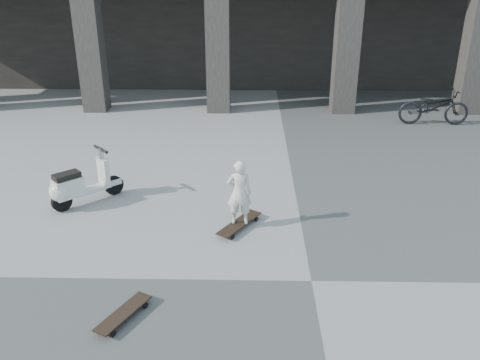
{
  "coord_description": "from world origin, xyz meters",
  "views": [
    {
      "loc": [
        -0.87,
        -5.9,
        4.12
      ],
      "look_at": [
        -1.03,
        1.98,
        0.65
      ],
      "focal_mm": 38.0,
      "sensor_mm": 36.0,
      "label": 1
    }
  ],
  "objects_px": {
    "skateboard_spare": "(123,314)",
    "scooter": "(75,187)",
    "longboard": "(239,224)",
    "bicycle": "(434,107)",
    "child": "(239,192)"
  },
  "relations": [
    {
      "from": "longboard",
      "to": "scooter",
      "type": "distance_m",
      "value": 3.05
    },
    {
      "from": "skateboard_spare",
      "to": "child",
      "type": "relative_size",
      "value": 0.79
    },
    {
      "from": "longboard",
      "to": "child",
      "type": "relative_size",
      "value": 0.9
    },
    {
      "from": "bicycle",
      "to": "scooter",
      "type": "bearing_deg",
      "value": 124.45
    },
    {
      "from": "child",
      "to": "longboard",
      "type": "bearing_deg",
      "value": 88.3
    },
    {
      "from": "longboard",
      "to": "bicycle",
      "type": "height_order",
      "value": "bicycle"
    },
    {
      "from": "bicycle",
      "to": "skateboard_spare",
      "type": "bearing_deg",
      "value": 143.81
    },
    {
      "from": "scooter",
      "to": "bicycle",
      "type": "distance_m",
      "value": 9.45
    },
    {
      "from": "skateboard_spare",
      "to": "bicycle",
      "type": "distance_m",
      "value": 10.39
    },
    {
      "from": "longboard",
      "to": "bicycle",
      "type": "xyz_separation_m",
      "value": [
        5.04,
        5.82,
        0.4
      ]
    },
    {
      "from": "child",
      "to": "bicycle",
      "type": "relative_size",
      "value": 0.6
    },
    {
      "from": "longboard",
      "to": "child",
      "type": "height_order",
      "value": "child"
    },
    {
      "from": "skateboard_spare",
      "to": "longboard",
      "type": "bearing_deg",
      "value": -3.08
    },
    {
      "from": "longboard",
      "to": "bicycle",
      "type": "relative_size",
      "value": 0.54
    },
    {
      "from": "skateboard_spare",
      "to": "scooter",
      "type": "xyz_separation_m",
      "value": [
        -1.56,
        3.08,
        0.31
      ]
    }
  ]
}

